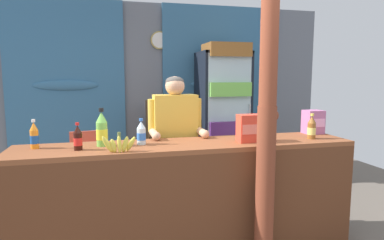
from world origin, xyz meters
TOP-DOWN VIEW (x-y plane):
  - ground_plane at (0.00, 1.19)m, footprint 7.73×7.73m
  - back_wall_curtained at (0.01, 3.02)m, footprint 5.72×0.22m
  - stall_counter at (0.00, 0.36)m, footprint 2.93×0.56m
  - timber_post at (0.53, 0.05)m, footprint 0.17×0.15m
  - drink_fridge at (1.04, 2.52)m, footprint 0.74×0.71m
  - bottle_shelf_rack at (0.13, 2.68)m, footprint 0.48×0.28m
  - plastic_lawn_chair at (-0.95, 2.10)m, footprint 0.48×0.48m
  - shopkeeper at (-0.02, 0.92)m, footprint 0.54×0.42m
  - soda_bottle_lime_soda at (-0.72, 0.53)m, footprint 0.09×0.09m
  - soda_bottle_orange_soda at (-1.25, 0.56)m, footprint 0.07×0.07m
  - soda_bottle_iced_tea at (1.16, 0.39)m, footprint 0.08×0.08m
  - soda_bottle_water at (-0.40, 0.52)m, footprint 0.08×0.08m
  - soda_bottle_cola at (-0.90, 0.41)m, footprint 0.07×0.07m
  - snack_box_crackers at (0.55, 0.39)m, footprint 0.24×0.13m
  - snack_box_wafer at (1.34, 0.64)m, footprint 0.18×0.16m
  - banana_bunch at (-0.60, 0.26)m, footprint 0.28×0.06m

SIDE VIEW (x-z plane):
  - ground_plane at x=0.00m, z-range 0.00..0.00m
  - plastic_lawn_chair at x=-0.95m, z-range 0.06..0.92m
  - stall_counter at x=0.00m, z-range 0.11..1.10m
  - bottle_shelf_rack at x=0.13m, z-range 0.03..1.24m
  - shopkeeper at x=-0.02m, z-range 0.21..1.78m
  - banana_bunch at x=-0.60m, z-range 0.97..1.14m
  - soda_bottle_cola at x=-0.90m, z-range 0.98..1.20m
  - soda_bottle_water at x=-0.40m, z-range 0.98..1.20m
  - soda_bottle_iced_tea at x=1.16m, z-range 0.98..1.21m
  - soda_bottle_orange_soda at x=-1.25m, z-range 0.98..1.21m
  - snack_box_wafer at x=1.34m, z-range 1.00..1.23m
  - snack_box_crackers at x=0.55m, z-range 1.00..1.24m
  - drink_fridge at x=1.04m, z-range 0.10..2.15m
  - soda_bottle_lime_soda at x=-0.72m, z-range 0.97..1.29m
  - timber_post at x=0.53m, z-range -0.06..2.63m
  - back_wall_curtained at x=0.01m, z-range 0.03..2.72m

